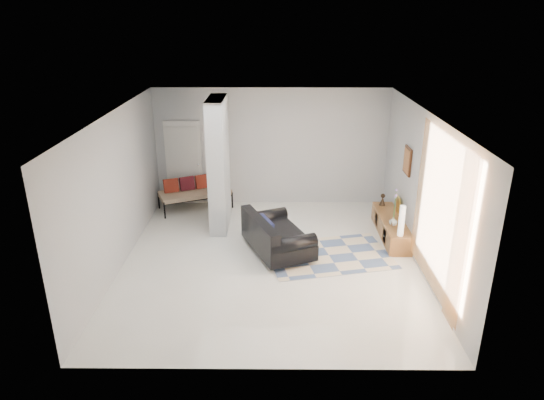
{
  "coord_description": "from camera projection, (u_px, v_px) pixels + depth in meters",
  "views": [
    {
      "loc": [
        0.1,
        -8.15,
        4.43
      ],
      "look_at": [
        0.03,
        0.6,
        1.0
      ],
      "focal_mm": 32.0,
      "sensor_mm": 36.0,
      "label": 1
    }
  ],
  "objects": [
    {
      "name": "curtain",
      "position": [
        439.0,
        214.0,
        7.59
      ],
      "size": [
        0.0,
        2.55,
        2.55
      ],
      "primitive_type": "plane",
      "rotation": [
        1.57,
        0.0,
        1.57
      ],
      "color": "#EA953D",
      "rests_on": "wall_right"
    },
    {
      "name": "bronze_figurine",
      "position": [
        383.0,
        200.0,
        10.7
      ],
      "size": [
        0.14,
        0.14,
        0.27
      ],
      "primitive_type": null,
      "rotation": [
        0.0,
        0.0,
        -0.03
      ],
      "color": "black",
      "rests_on": "media_console"
    },
    {
      "name": "ceiling",
      "position": [
        270.0,
        114.0,
        8.19
      ],
      "size": [
        6.0,
        6.0,
        0.0
      ],
      "primitive_type": "plane",
      "rotation": [
        3.14,
        0.0,
        0.0
      ],
      "color": "white",
      "rests_on": "wall_back"
    },
    {
      "name": "wall_back",
      "position": [
        271.0,
        147.0,
        11.49
      ],
      "size": [
        6.0,
        0.0,
        6.0
      ],
      "primitive_type": "plane",
      "rotation": [
        1.57,
        0.0,
        0.0
      ],
      "color": "#AEB1B3",
      "rests_on": "ground"
    },
    {
      "name": "hallway_door",
      "position": [
        184.0,
        163.0,
        11.61
      ],
      "size": [
        0.85,
        0.06,
        2.04
      ],
      "primitive_type": "cube",
      "color": "silver",
      "rests_on": "floor"
    },
    {
      "name": "area_rug",
      "position": [
        329.0,
        255.0,
        9.38
      ],
      "size": [
        2.6,
        2.0,
        0.01
      ],
      "primitive_type": "cube",
      "rotation": [
        0.0,
        0.0,
        0.21
      ],
      "color": "beige",
      "rests_on": "floor"
    },
    {
      "name": "floor",
      "position": [
        270.0,
        260.0,
        9.21
      ],
      "size": [
        6.0,
        6.0,
        0.0
      ],
      "primitive_type": "plane",
      "color": "silver",
      "rests_on": "ground"
    },
    {
      "name": "wall_front",
      "position": [
        267.0,
        277.0,
        5.9
      ],
      "size": [
        6.0,
        0.0,
        6.0
      ],
      "primitive_type": "plane",
      "rotation": [
        -1.57,
        0.0,
        0.0
      ],
      "color": "#AEB1B3",
      "rests_on": "ground"
    },
    {
      "name": "wall_art",
      "position": [
        408.0,
        161.0,
        9.6
      ],
      "size": [
        0.04,
        0.45,
        0.55
      ],
      "primitive_type": "cube",
      "color": "#3D1F10",
      "rests_on": "wall_right"
    },
    {
      "name": "wall_right",
      "position": [
        423.0,
        192.0,
        8.68
      ],
      "size": [
        0.0,
        6.0,
        6.0
      ],
      "primitive_type": "plane",
      "rotation": [
        1.57,
        0.0,
        -1.57
      ],
      "color": "#AEB1B3",
      "rests_on": "ground"
    },
    {
      "name": "vase",
      "position": [
        393.0,
        221.0,
        9.72
      ],
      "size": [
        0.18,
        0.18,
        0.17
      ],
      "primitive_type": "imported",
      "rotation": [
        0.0,
        0.0,
        0.07
      ],
      "color": "silver",
      "rests_on": "media_console"
    },
    {
      "name": "media_console",
      "position": [
        391.0,
        227.0,
        10.13
      ],
      "size": [
        0.45,
        1.9,
        0.8
      ],
      "color": "brown",
      "rests_on": "floor"
    },
    {
      "name": "partition_column",
      "position": [
        219.0,
        165.0,
        10.19
      ],
      "size": [
        0.35,
        1.2,
        2.8
      ],
      "primitive_type": "cube",
      "color": "#B0B5B8",
      "rests_on": "floor"
    },
    {
      "name": "cylinder_lamp",
      "position": [
        402.0,
        221.0,
        9.19
      ],
      "size": [
        0.11,
        0.11,
        0.61
      ],
      "primitive_type": "cylinder",
      "color": "beige",
      "rests_on": "media_console"
    },
    {
      "name": "loveseat",
      "position": [
        275.0,
        236.0,
        9.38
      ],
      "size": [
        1.5,
        1.86,
        0.76
      ],
      "rotation": [
        0.0,
        0.0,
        0.4
      ],
      "color": "silver",
      "rests_on": "floor"
    },
    {
      "name": "wall_left",
      "position": [
        117.0,
        191.0,
        8.72
      ],
      "size": [
        0.0,
        6.0,
        6.0
      ],
      "primitive_type": "plane",
      "rotation": [
        1.57,
        0.0,
        1.57
      ],
      "color": "#AEB1B3",
      "rests_on": "ground"
    },
    {
      "name": "daybed",
      "position": [
        194.0,
        191.0,
        11.5
      ],
      "size": [
        1.79,
        1.3,
        0.77
      ],
      "rotation": [
        0.0,
        0.0,
        0.42
      ],
      "color": "black",
      "rests_on": "floor"
    }
  ]
}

